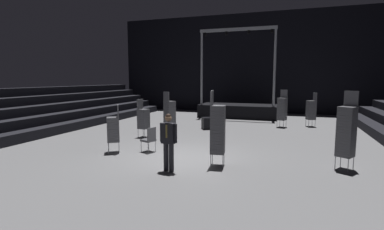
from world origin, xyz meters
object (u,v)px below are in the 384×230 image
loose_chair_near_man (149,138)px  chair_stack_front_left (218,129)px  chair_stack_mid_right (282,109)px  chair_stack_rear_left (170,113)px  stage_riser (238,109)px  chair_stack_front_right (143,118)px  chair_stack_mid_left (346,131)px  equipment_road_case (210,123)px  man_with_tie (168,139)px  chair_stack_rear_right (113,129)px  chair_stack_mid_centre (311,110)px

loose_chair_near_man → chair_stack_front_left: bearing=-87.2°
chair_stack_mid_right → chair_stack_rear_left: bearing=60.7°
stage_riser → chair_stack_rear_left: (-2.02, -7.84, 0.45)m
chair_stack_front_right → chair_stack_mid_left: (8.20, -2.48, 0.29)m
chair_stack_front_right → equipment_road_case: chair_stack_front_right is taller
man_with_tie → chair_stack_rear_right: (-2.86, 1.45, -0.08)m
chair_stack_front_right → chair_stack_rear_left: size_ratio=0.84×
chair_stack_front_left → chair_stack_rear_right: bearing=-103.0°
chair_stack_mid_left → chair_stack_rear_left: (-7.22, 3.33, -0.13)m
stage_riser → chair_stack_mid_centre: (4.70, -2.79, 0.37)m
man_with_tie → chair_stack_mid_right: chair_stack_mid_right is taller
chair_stack_front_left → chair_stack_rear_left: 5.45m
stage_riser → chair_stack_mid_centre: bearing=-30.7°
stage_riser → chair_stack_front_left: bearing=-83.2°
chair_stack_mid_left → chair_stack_rear_left: bearing=6.3°
loose_chair_near_man → chair_stack_mid_right: bearing=-10.7°
stage_riser → equipment_road_case: (-0.59, -5.46, -0.30)m
chair_stack_mid_left → chair_stack_mid_centre: chair_stack_mid_left is taller
loose_chair_near_man → chair_stack_mid_left: bearing=-69.9°
chair_stack_front_right → loose_chair_near_man: bearing=42.7°
chair_stack_mid_centre → equipment_road_case: size_ratio=2.18×
stage_riser → loose_chair_near_man: (-1.41, -11.16, -0.08)m
chair_stack_front_left → chair_stack_mid_right: size_ratio=1.12×
equipment_road_case → loose_chair_near_man: 5.77m
chair_stack_rear_right → equipment_road_case: chair_stack_rear_right is taller
man_with_tie → equipment_road_case: bearing=-78.0°
chair_stack_mid_centre → chair_stack_front_right: bearing=105.6°
chair_stack_mid_right → chair_stack_mid_left: bearing=126.1°
man_with_tie → chair_stack_mid_left: chair_stack_mid_left is taller
chair_stack_rear_right → equipment_road_case: bearing=-51.8°
man_with_tie → chair_stack_rear_left: chair_stack_rear_left is taller
man_with_tie → loose_chair_near_man: bearing=-43.8°
chair_stack_mid_right → loose_chair_near_man: (-4.53, -7.61, -0.53)m
chair_stack_rear_left → chair_stack_mid_right: bearing=68.1°
chair_stack_front_left → chair_stack_rear_left: chair_stack_front_left is taller
chair_stack_front_right → chair_stack_mid_centre: 9.70m
man_with_tie → loose_chair_near_man: (-1.61, 1.92, -0.45)m
chair_stack_mid_right → chair_stack_front_right: bearing=60.8°
chair_stack_mid_centre → equipment_road_case: chair_stack_mid_centre is taller
stage_riser → chair_stack_rear_right: size_ratio=3.41×
stage_riser → chair_stack_front_right: bearing=-109.1°
loose_chair_near_man → chair_stack_rear_left: bearing=30.3°
man_with_tie → chair_stack_rear_right: bearing=-20.7°
chair_stack_mid_centre → stage_riser: bearing=37.5°
man_with_tie → chair_stack_front_right: (-3.20, 4.40, -0.08)m
stage_riser → chair_stack_rear_right: bearing=-102.9°
chair_stack_front_left → equipment_road_case: 6.95m
stage_riser → man_with_tie: bearing=-89.1°
chair_stack_mid_centre → man_with_tie: bearing=134.6°
chair_stack_rear_left → loose_chair_near_man: chair_stack_rear_left is taller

